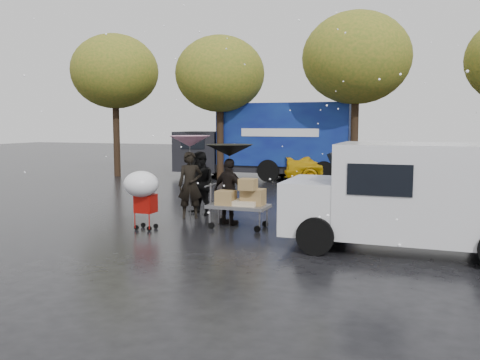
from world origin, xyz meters
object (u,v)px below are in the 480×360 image
(person_black, at_px, (229,192))
(shopping_cart, at_px, (142,187))
(vendor_cart, at_px, (241,199))
(white_van, at_px, (414,195))
(yellow_taxi, at_px, (339,164))
(blue_truck, at_px, (269,141))
(person_pink, at_px, (190,185))

(person_black, bearing_deg, shopping_cart, 57.61)
(person_black, relative_size, vendor_cart, 1.13)
(white_van, height_order, yellow_taxi, white_van)
(vendor_cart, relative_size, shopping_cart, 1.04)
(person_black, xyz_separation_m, blue_truck, (-2.17, 10.72, 0.90))
(white_van, distance_m, yellow_taxi, 12.19)
(person_black, height_order, white_van, white_van)
(vendor_cart, height_order, yellow_taxi, yellow_taxi)
(person_pink, bearing_deg, vendor_cart, -49.91)
(person_pink, relative_size, shopping_cart, 1.25)
(person_black, distance_m, yellow_taxi, 10.53)
(white_van, bearing_deg, blue_truck, 119.18)
(person_black, bearing_deg, person_pink, -1.22)
(yellow_taxi, bearing_deg, blue_truck, 72.88)
(vendor_cart, height_order, blue_truck, blue_truck)
(vendor_cart, distance_m, shopping_cart, 2.45)
(shopping_cart, distance_m, yellow_taxi, 12.21)
(white_van, bearing_deg, vendor_cart, 167.17)
(shopping_cart, bearing_deg, vendor_cart, 26.40)
(person_black, xyz_separation_m, white_van, (4.51, -1.25, 0.30))
(white_van, xyz_separation_m, yellow_taxi, (-3.36, 11.71, -0.34))
(person_pink, bearing_deg, person_black, -45.51)
(person_pink, distance_m, blue_truck, 10.30)
(person_black, bearing_deg, vendor_cart, 162.82)
(person_black, xyz_separation_m, shopping_cart, (-1.73, -1.40, 0.21))
(white_van, bearing_deg, person_black, 164.55)
(white_van, bearing_deg, yellow_taxi, 106.02)
(shopping_cart, relative_size, white_van, 0.30)
(blue_truck, height_order, yellow_taxi, blue_truck)
(blue_truck, relative_size, yellow_taxi, 1.73)
(shopping_cart, height_order, white_van, white_van)
(person_pink, distance_m, yellow_taxi, 10.28)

